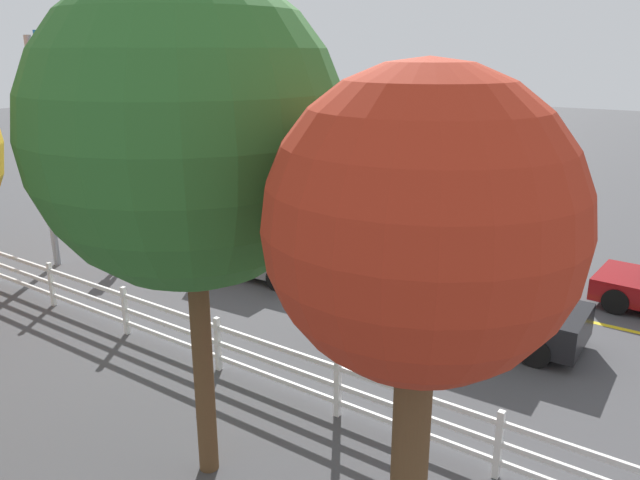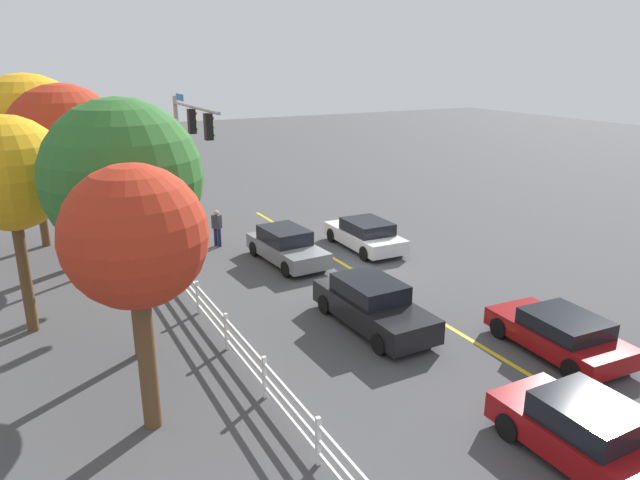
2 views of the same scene
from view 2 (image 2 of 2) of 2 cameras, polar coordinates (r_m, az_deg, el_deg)
ground_plane at (r=24.04m, az=2.77°, el=-2.65°), size 120.00×120.00×0.00m
lane_center_stripe at (r=20.94m, az=8.37°, el=-5.93°), size 28.00×0.16×0.01m
signal_assembly at (r=25.71m, az=-12.70°, el=9.13°), size 6.18×0.38×6.76m
car_0 at (r=18.70m, az=5.15°, el=-6.32°), size 4.80×1.97×1.51m
car_1 at (r=24.42m, az=-3.30°, el=-0.60°), size 4.47×2.06×1.44m
car_2 at (r=18.43m, az=22.40°, el=-8.40°), size 4.22×2.20×1.23m
car_3 at (r=26.21m, az=4.44°, el=0.54°), size 4.46×2.02×1.33m
car_4 at (r=14.00m, az=25.21°, el=-17.13°), size 4.47×1.99×1.42m
pedestrian at (r=26.79m, az=-10.05°, el=1.30°), size 0.48×0.45×1.69m
white_rail_fence at (r=18.71m, az=-10.61°, el=-6.99°), size 26.10×0.10×1.15m
tree_0 at (r=16.29m, az=-18.74°, el=5.71°), size 4.21×4.21×7.31m
tree_1 at (r=12.89m, az=-17.65°, el=0.10°), size 3.11×3.11×6.19m
tree_2 at (r=25.00m, az=-23.65°, el=8.65°), size 4.53×4.53×7.34m
tree_3 at (r=28.56m, az=-26.47°, el=9.22°), size 5.17×5.17×7.65m
tree_4 at (r=19.29m, az=-28.17°, el=5.68°), size 3.38×3.38×6.72m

